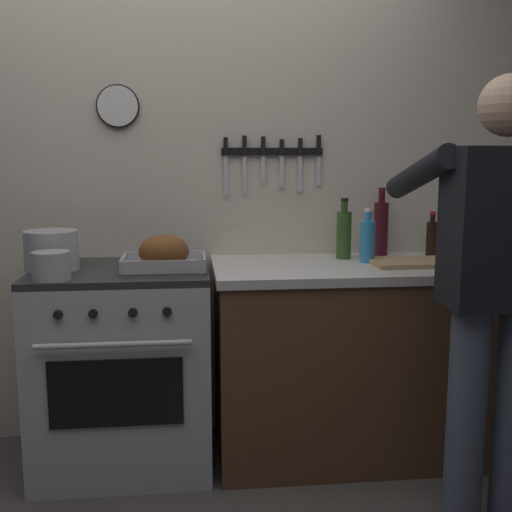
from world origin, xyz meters
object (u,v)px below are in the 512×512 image
(bottle_soy_sauce, at_px, (432,237))
(person_cook, at_px, (496,280))
(bottle_wine_red, at_px, (381,227))
(bottle_dish_soap, at_px, (368,240))
(stove, at_px, (124,367))
(roasting_pan, at_px, (164,256))
(stock_pot, at_px, (52,250))
(saucepan, at_px, (51,266))
(cutting_board, at_px, (411,262))
(bottle_olive_oil, at_px, (344,233))

(bottle_soy_sauce, bearing_deg, person_cook, -96.92)
(bottle_wine_red, distance_m, bottle_dish_soap, 0.23)
(bottle_soy_sauce, bearing_deg, bottle_dish_soap, -157.25)
(stove, height_order, roasting_pan, roasting_pan)
(stock_pot, distance_m, bottle_soy_sauce, 1.78)
(stove, xyz_separation_m, saucepan, (-0.25, -0.22, 0.51))
(roasting_pan, relative_size, cutting_board, 0.98)
(person_cook, height_order, bottle_dish_soap, person_cook)
(stove, height_order, bottle_wine_red, bottle_wine_red)
(saucepan, bearing_deg, stock_pot, 101.03)
(person_cook, xyz_separation_m, stock_pot, (-1.67, 0.66, 0.03))
(roasting_pan, distance_m, cutting_board, 1.10)
(cutting_board, bearing_deg, bottle_olive_oil, 143.23)
(roasting_pan, height_order, saucepan, roasting_pan)
(cutting_board, bearing_deg, stock_pot, 178.24)
(bottle_soy_sauce, xyz_separation_m, bottle_olive_oil, (-0.45, -0.04, 0.03))
(stock_pot, xyz_separation_m, saucepan, (0.04, -0.22, -0.03))
(stove, height_order, saucepan, saucepan)
(roasting_pan, bearing_deg, stove, 155.27)
(person_cook, bearing_deg, stock_pot, 66.93)
(person_cook, height_order, bottle_soy_sauce, person_cook)
(stock_pot, height_order, cutting_board, stock_pot)
(stove, bearing_deg, saucepan, -137.64)
(roasting_pan, distance_m, bottle_olive_oil, 0.87)
(stove, xyz_separation_m, bottle_dish_soap, (1.12, 0.03, 0.55))
(cutting_board, distance_m, bottle_wine_red, 0.31)
(stove, xyz_separation_m, cutting_board, (1.30, -0.05, 0.46))
(roasting_pan, distance_m, bottle_soy_sauce, 1.32)
(bottle_soy_sauce, height_order, bottle_dish_soap, bottle_dish_soap)
(roasting_pan, bearing_deg, bottle_olive_oil, 15.77)
(stock_pot, bearing_deg, bottle_olive_oil, 6.38)
(bottle_dish_soap, bearing_deg, stove, -178.28)
(cutting_board, xyz_separation_m, bottle_olive_oil, (-0.26, 0.20, 0.11))
(roasting_pan, relative_size, bottle_dish_soap, 1.42)
(stove, height_order, cutting_board, cutting_board)
(stove, distance_m, cutting_board, 1.38)
(bottle_dish_soap, bearing_deg, saucepan, -169.30)
(bottle_dish_soap, bearing_deg, roasting_pan, -172.44)
(roasting_pan, height_order, bottle_wine_red, bottle_wine_red)
(person_cook, bearing_deg, roasting_pan, 62.83)
(stove, distance_m, person_cook, 1.61)
(stock_pot, bearing_deg, roasting_pan, -10.50)
(person_cook, height_order, bottle_wine_red, person_cook)
(cutting_board, bearing_deg, stove, 177.87)
(stock_pot, height_order, saucepan, stock_pot)
(bottle_olive_oil, bearing_deg, stove, -171.84)
(stove, xyz_separation_m, stock_pot, (-0.29, 0.00, 0.53))
(stove, relative_size, person_cook, 0.54)
(stock_pot, distance_m, cutting_board, 1.59)
(stock_pot, xyz_separation_m, bottle_dish_soap, (1.40, 0.03, 0.02))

